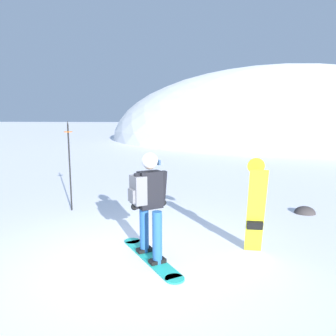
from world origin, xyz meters
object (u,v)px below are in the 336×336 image
(spare_snowboard, at_px, (256,207))
(rock_dark, at_px, (305,213))
(snowboarder_main, at_px, (148,203))
(piste_marker_near, at_px, (69,160))

(spare_snowboard, bearing_deg, rock_dark, 59.95)
(snowboarder_main, distance_m, spare_snowboard, 1.74)
(snowboarder_main, bearing_deg, spare_snowboard, 13.62)
(spare_snowboard, relative_size, rock_dark, 3.30)
(piste_marker_near, height_order, rock_dark, piste_marker_near)
(piste_marker_near, distance_m, rock_dark, 5.75)
(snowboarder_main, relative_size, rock_dark, 3.53)
(snowboarder_main, height_order, spare_snowboard, snowboarder_main)
(spare_snowboard, height_order, rock_dark, spare_snowboard)
(piste_marker_near, xyz_separation_m, rock_dark, (5.58, 0.58, -1.23))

